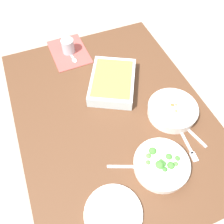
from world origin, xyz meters
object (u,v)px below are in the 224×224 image
object	(u,v)px
drink_cup	(68,47)
side_plate	(113,214)
broccoli_bowl	(161,164)
spoon_spare	(72,56)
baking_dish	(113,81)
spoon_by_stew	(188,129)
stew_bowl	(172,110)
fork_on_table	(188,146)
spoon_by_broccoli	(134,167)

from	to	relation	value
drink_cup	side_plate	xyz separation A→B (m)	(0.93, -0.09, -0.03)
broccoli_bowl	spoon_spare	size ratio (longest dim) A/B	1.31
broccoli_bowl	baking_dish	xyz separation A→B (m)	(-0.49, -0.02, 0.00)
drink_cup	spoon_by_stew	world-z (taller)	drink_cup
side_plate	stew_bowl	bearing A→B (deg)	126.46
side_plate	baking_dish	bearing A→B (deg)	158.40
baking_dish	fork_on_table	bearing A→B (deg)	21.54
baking_dish	spoon_spare	xyz separation A→B (m)	(-0.29, -0.14, -0.03)
broccoli_bowl	fork_on_table	bearing A→B (deg)	103.40
stew_bowl	spoon_by_stew	distance (m)	0.11
baking_dish	side_plate	bearing A→B (deg)	-21.60
stew_bowl	fork_on_table	xyz separation A→B (m)	(0.18, -0.02, -0.03)
side_plate	spoon_by_stew	bearing A→B (deg)	114.95
broccoli_bowl	spoon_by_stew	size ratio (longest dim) A/B	1.32
broccoli_bowl	side_plate	xyz separation A→B (m)	(0.10, -0.25, -0.02)
broccoli_bowl	drink_cup	world-z (taller)	drink_cup
stew_bowl	spoon_spare	xyz separation A→B (m)	(-0.56, -0.33, -0.03)
stew_bowl	spoon_spare	bearing A→B (deg)	-149.52
broccoli_bowl	drink_cup	distance (m)	0.84
broccoli_bowl	spoon_spare	world-z (taller)	broccoli_bowl
side_plate	fork_on_table	size ratio (longest dim) A/B	1.24
stew_bowl	broccoli_bowl	distance (m)	0.28
stew_bowl	broccoli_bowl	world-z (taller)	broccoli_bowl
broccoli_bowl	baking_dish	distance (m)	0.49
baking_dish	spoon_spare	bearing A→B (deg)	-155.25
fork_on_table	spoon_by_broccoli	bearing A→B (deg)	-90.59
spoon_by_stew	drink_cup	bearing A→B (deg)	-153.06
stew_bowl	baking_dish	size ratio (longest dim) A/B	0.64
baking_dish	side_plate	distance (m)	0.63
spoon_by_stew	spoon_by_broccoli	xyz separation A→B (m)	(0.07, -0.31, 0.00)
side_plate	fork_on_table	distance (m)	0.43
broccoli_bowl	stew_bowl	bearing A→B (deg)	140.91
broccoli_bowl	drink_cup	size ratio (longest dim) A/B	2.71
drink_cup	side_plate	world-z (taller)	drink_cup
spoon_by_stew	spoon_spare	size ratio (longest dim) A/B	0.99
baking_dish	fork_on_table	xyz separation A→B (m)	(0.45, 0.18, -0.03)
drink_cup	fork_on_table	distance (m)	0.85
drink_cup	fork_on_table	size ratio (longest dim) A/B	0.48
broccoli_bowl	side_plate	size ratio (longest dim) A/B	1.05
spoon_by_broccoli	spoon_spare	distance (m)	0.75
spoon_by_broccoli	spoon_by_stew	bearing A→B (deg)	103.53
stew_bowl	baking_dish	world-z (taller)	same
baking_dish	spoon_by_stew	bearing A→B (deg)	30.62
spoon_by_stew	spoon_spare	distance (m)	0.76
stew_bowl	drink_cup	distance (m)	0.69
broccoli_bowl	spoon_by_broccoli	size ratio (longest dim) A/B	1.36
spoon_spare	fork_on_table	bearing A→B (deg)	22.82
broccoli_bowl	side_plate	bearing A→B (deg)	-68.79
stew_bowl	broccoli_bowl	xyz separation A→B (m)	(0.22, -0.18, -0.00)
spoon_spare	broccoli_bowl	bearing A→B (deg)	11.06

